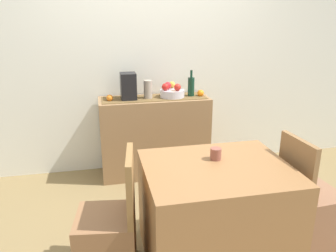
% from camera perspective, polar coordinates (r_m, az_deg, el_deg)
% --- Properties ---
extents(ground_plane, '(6.40, 6.40, 0.02)m').
position_cam_1_polar(ground_plane, '(3.19, 0.46, -15.13)').
color(ground_plane, olive).
rests_on(ground_plane, ground).
extents(room_wall_rear, '(6.40, 0.06, 2.70)m').
position_cam_1_polar(room_wall_rear, '(3.84, -3.37, 12.41)').
color(room_wall_rear, silver).
rests_on(room_wall_rear, ground).
extents(sideboard_console, '(1.19, 0.42, 0.88)m').
position_cam_1_polar(sideboard_console, '(3.79, -2.26, -1.77)').
color(sideboard_console, olive).
rests_on(sideboard_console, ground).
extents(table_runner, '(1.12, 0.32, 0.01)m').
position_cam_1_polar(table_runner, '(3.66, -2.35, 4.76)').
color(table_runner, brown).
rests_on(table_runner, sideboard_console).
extents(fruit_bowl, '(0.27, 0.27, 0.08)m').
position_cam_1_polar(fruit_bowl, '(3.69, 0.72, 5.56)').
color(fruit_bowl, silver).
rests_on(fruit_bowl, table_runner).
extents(apple_front, '(0.08, 0.08, 0.08)m').
position_cam_1_polar(apple_front, '(3.62, 1.61, 6.55)').
color(apple_front, red).
rests_on(apple_front, fruit_bowl).
extents(apple_right, '(0.07, 0.07, 0.07)m').
position_cam_1_polar(apple_right, '(3.76, 0.67, 6.99)').
color(apple_right, gold).
rests_on(apple_right, fruit_bowl).
extents(apple_upper, '(0.08, 0.08, 0.08)m').
position_cam_1_polar(apple_upper, '(3.64, -0.46, 6.62)').
color(apple_upper, red).
rests_on(apple_upper, fruit_bowl).
extents(apple_rear, '(0.08, 0.08, 0.08)m').
position_cam_1_polar(apple_rear, '(3.71, -0.04, 6.85)').
color(apple_rear, red).
rests_on(apple_rear, fruit_bowl).
extents(wine_bottle, '(0.07, 0.07, 0.29)m').
position_cam_1_polar(wine_bottle, '(3.73, 3.92, 6.68)').
color(wine_bottle, '#123422').
rests_on(wine_bottle, sideboard_console).
extents(coffee_maker, '(0.16, 0.18, 0.28)m').
position_cam_1_polar(coffee_maker, '(3.60, -6.71, 6.66)').
color(coffee_maker, black).
rests_on(coffee_maker, sideboard_console).
extents(ceramic_vase, '(0.09, 0.09, 0.20)m').
position_cam_1_polar(ceramic_vase, '(3.63, -3.40, 6.18)').
color(ceramic_vase, '#9F9183').
rests_on(ceramic_vase, sideboard_console).
extents(orange_loose_end, '(0.07, 0.07, 0.07)m').
position_cam_1_polar(orange_loose_end, '(3.75, 5.52, 5.56)').
color(orange_loose_end, orange).
rests_on(orange_loose_end, sideboard_console).
extents(orange_loose_mid, '(0.07, 0.07, 0.07)m').
position_cam_1_polar(orange_loose_mid, '(3.58, -9.82, 4.69)').
color(orange_loose_mid, orange).
rests_on(orange_loose_mid, sideboard_console).
extents(dining_table, '(1.02, 0.84, 0.74)m').
position_cam_1_polar(dining_table, '(2.58, 7.97, -14.22)').
color(dining_table, olive).
rests_on(dining_table, ground).
extents(coffee_cup, '(0.08, 0.08, 0.09)m').
position_cam_1_polar(coffee_cup, '(2.49, 8.06, -4.67)').
color(coffee_cup, brown).
rests_on(coffee_cup, dining_table).
extents(chair_near_window, '(0.45, 0.45, 0.90)m').
position_cam_1_polar(chair_near_window, '(2.51, -9.95, -18.17)').
color(chair_near_window, '#8B5F3D').
rests_on(chair_near_window, ground).
extents(chair_by_corner, '(0.43, 0.43, 0.90)m').
position_cam_1_polar(chair_by_corner, '(2.96, 22.59, -13.31)').
color(chair_by_corner, '#8B5F45').
rests_on(chair_by_corner, ground).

